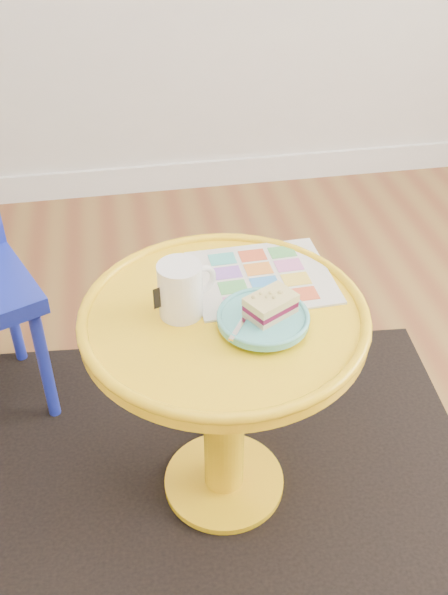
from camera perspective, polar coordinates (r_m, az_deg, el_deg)
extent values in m
cube|color=white|center=(2.97, -4.77, 10.31)|extent=(4.00, 0.02, 0.12)
cube|color=black|center=(1.75, 0.00, -15.73)|extent=(1.39, 1.20, 0.01)
cylinder|color=yellow|center=(1.74, 0.00, -15.55)|extent=(0.30, 0.30, 0.03)
cylinder|color=yellow|center=(1.54, 0.00, -9.58)|extent=(0.10, 0.10, 0.50)
cylinder|color=yellow|center=(1.36, 0.00, -1.85)|extent=(0.59, 0.59, 0.03)
cylinder|color=#1B2AB5|center=(1.84, -15.11, -5.87)|extent=(0.03, 0.03, 0.36)
cylinder|color=#1B2AB5|center=(2.05, -17.82, -1.36)|extent=(0.03, 0.03, 0.36)
cube|color=silver|center=(1.44, 3.24, 1.77)|extent=(0.31, 0.26, 0.01)
cylinder|color=white|center=(1.31, -3.79, 0.65)|extent=(0.09, 0.09, 0.12)
torus|color=white|center=(1.33, -1.98, 1.52)|extent=(0.07, 0.04, 0.07)
cylinder|color=#D1B78C|center=(1.28, -3.89, 2.51)|extent=(0.08, 0.08, 0.01)
cylinder|color=#59BCBA|center=(1.31, 3.37, -2.17)|extent=(0.07, 0.07, 0.01)
cylinder|color=#59BCBA|center=(1.31, 3.39, -1.82)|extent=(0.18, 0.18, 0.01)
cube|color=#D3BC8C|center=(1.30, 4.00, -1.16)|extent=(0.11, 0.10, 0.01)
cube|color=maroon|center=(1.30, 4.03, -0.72)|extent=(0.11, 0.10, 0.01)
cube|color=#EADB8C|center=(1.29, 4.05, -0.21)|extent=(0.11, 0.10, 0.02)
cube|color=silver|center=(1.28, 1.59, -2.15)|extent=(0.07, 0.10, 0.00)
cube|color=silver|center=(1.33, 2.73, -0.41)|extent=(0.03, 0.04, 0.00)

